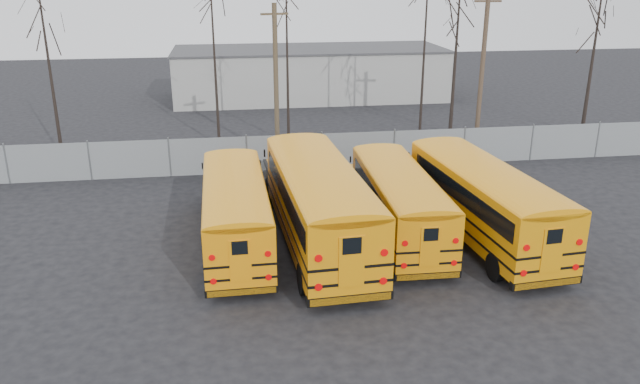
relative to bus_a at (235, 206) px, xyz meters
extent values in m
plane|color=black|center=(4.78, -2.69, -1.68)|extent=(120.00, 120.00, 0.00)
cube|color=gray|center=(4.78, 9.31, -0.68)|extent=(40.00, 0.04, 2.00)
cube|color=#9F9E9A|center=(6.78, 29.31, 0.32)|extent=(22.00, 8.00, 4.00)
cylinder|color=black|center=(-1.00, -3.27, -1.22)|extent=(0.27, 0.93, 0.93)
cylinder|color=black|center=(1.09, -3.24, -1.22)|extent=(0.27, 0.93, 0.93)
cylinder|color=black|center=(-1.11, 4.51, -1.22)|extent=(0.27, 0.93, 0.93)
cylinder|color=black|center=(0.98, 4.54, -1.22)|extent=(0.27, 0.93, 0.93)
cube|color=orange|center=(0.00, -0.24, -0.13)|extent=(2.44, 8.65, 2.18)
cube|color=orange|center=(-0.07, 4.85, -0.76)|extent=(2.11, 1.61, 0.93)
cube|color=black|center=(0.01, -0.43, 0.36)|extent=(2.47, 7.72, 0.65)
cube|color=black|center=(-0.01, 0.55, -0.80)|extent=(2.49, 10.24, 0.08)
cube|color=black|center=(-0.01, 0.55, -0.34)|extent=(2.49, 10.24, 0.08)
cube|color=black|center=(0.07, -4.46, -1.27)|extent=(2.37, 0.24, 0.26)
cube|color=black|center=(-0.08, 5.59, -1.27)|extent=(2.23, 0.22, 0.24)
cube|color=orange|center=(0.07, -4.56, -0.15)|extent=(0.70, 0.05, 1.44)
cylinder|color=#B20505|center=(-0.81, -4.58, -0.80)|extent=(0.20, 0.04, 0.20)
cylinder|color=#B20505|center=(0.95, -4.56, -0.80)|extent=(0.20, 0.04, 0.20)
cylinder|color=#B20505|center=(-0.81, -4.58, 0.03)|extent=(0.20, 0.04, 0.20)
cylinder|color=#B20505|center=(0.95, -4.56, 0.03)|extent=(0.20, 0.04, 0.20)
cylinder|color=black|center=(2.13, -4.20, -1.14)|extent=(0.36, 1.10, 1.09)
cylinder|color=black|center=(4.59, -4.08, -1.14)|extent=(0.36, 1.10, 1.09)
cylinder|color=black|center=(1.67, 4.94, -1.14)|extent=(0.36, 1.10, 1.09)
cylinder|color=black|center=(4.13, 5.06, -1.14)|extent=(0.36, 1.10, 1.09)
cube|color=orange|center=(3.18, -0.60, 0.14)|extent=(3.23, 10.25, 2.56)
cube|color=orange|center=(2.88, 5.38, -0.59)|extent=(2.54, 1.97, 1.09)
cube|color=black|center=(3.19, -0.82, 0.71)|extent=(3.22, 9.16, 0.76)
cube|color=black|center=(3.14, 0.32, -0.65)|extent=(3.35, 12.12, 0.10)
cube|color=black|center=(3.14, 0.32, -0.10)|extent=(3.35, 12.12, 0.10)
cube|color=black|center=(3.43, -5.55, -1.19)|extent=(2.80, 0.38, 0.30)
cube|color=black|center=(2.84, 6.25, -1.19)|extent=(2.62, 0.35, 0.28)
cube|color=orange|center=(3.44, -5.67, 0.11)|extent=(0.82, 0.08, 1.69)
cylinder|color=#B20505|center=(2.40, -5.73, -0.65)|extent=(0.24, 0.06, 0.24)
cylinder|color=#B20505|center=(4.47, -5.63, -0.65)|extent=(0.24, 0.06, 0.24)
cylinder|color=#B20505|center=(2.40, -5.73, 0.33)|extent=(0.24, 0.06, 0.24)
cylinder|color=#B20505|center=(4.47, -5.63, 0.33)|extent=(0.24, 0.06, 0.24)
cylinder|color=black|center=(5.37, -3.07, -1.23)|extent=(0.28, 0.92, 0.91)
cylinder|color=black|center=(7.44, -3.12, -1.23)|extent=(0.28, 0.92, 0.91)
cylinder|color=black|center=(5.56, 4.61, -1.23)|extent=(0.28, 0.92, 0.91)
cylinder|color=black|center=(7.63, 4.56, -1.23)|extent=(0.28, 0.92, 0.91)
cube|color=orange|center=(6.48, -0.12, -0.15)|extent=(2.50, 8.56, 2.15)
cube|color=orange|center=(6.60, 4.90, -0.77)|extent=(2.10, 1.61, 0.91)
cube|color=black|center=(6.47, -0.31, 0.33)|extent=(2.51, 7.64, 0.64)
cube|color=black|center=(6.50, 0.65, -0.81)|extent=(2.57, 10.13, 0.08)
cube|color=black|center=(6.50, 0.65, -0.36)|extent=(2.57, 10.13, 0.08)
cube|color=black|center=(6.37, -4.28, -1.27)|extent=(2.34, 0.26, 0.26)
cube|color=black|center=(6.62, 5.63, -1.27)|extent=(2.20, 0.24, 0.24)
cube|color=orange|center=(6.37, -4.38, -0.17)|extent=(0.69, 0.05, 1.42)
cylinder|color=#B20505|center=(5.50, -4.37, -0.81)|extent=(0.20, 0.04, 0.20)
cylinder|color=#B20505|center=(7.24, -4.41, -0.81)|extent=(0.20, 0.04, 0.20)
cylinder|color=#B20505|center=(5.50, -4.37, 0.01)|extent=(0.20, 0.04, 0.20)
cylinder|color=#B20505|center=(7.24, -4.41, 0.01)|extent=(0.20, 0.04, 0.20)
cylinder|color=black|center=(8.84, -4.23, -1.18)|extent=(0.37, 1.03, 1.01)
cylinder|color=black|center=(11.11, -4.04, -1.18)|extent=(0.37, 1.03, 1.01)
cylinder|color=black|center=(8.13, 4.20, -1.18)|extent=(0.37, 1.03, 1.01)
cylinder|color=black|center=(10.40, 4.39, -1.18)|extent=(0.37, 1.03, 1.01)
cube|color=orange|center=(9.70, -0.87, 0.00)|extent=(3.29, 9.54, 2.37)
cube|color=orange|center=(9.24, 4.64, -0.68)|extent=(2.40, 1.90, 1.01)
cube|color=black|center=(9.72, -1.07, 0.53)|extent=(3.25, 8.54, 0.70)
cube|color=black|center=(9.63, -0.02, -0.73)|extent=(3.47, 11.27, 0.09)
cube|color=black|center=(9.63, -0.02, -0.22)|extent=(3.47, 11.27, 0.09)
cube|color=black|center=(10.08, -5.44, -1.23)|extent=(2.59, 0.44, 0.28)
cube|color=black|center=(9.17, 5.44, -1.23)|extent=(2.42, 0.40, 0.26)
cube|color=orange|center=(10.09, -5.55, -0.02)|extent=(0.76, 0.10, 1.56)
cylinder|color=#B20505|center=(9.14, -5.64, -0.73)|extent=(0.22, 0.06, 0.22)
cylinder|color=#B20505|center=(11.05, -5.48, -0.73)|extent=(0.22, 0.06, 0.22)
cylinder|color=#B20505|center=(9.14, -5.64, 0.18)|extent=(0.22, 0.06, 0.22)
cylinder|color=#B20505|center=(11.05, -5.48, 0.18)|extent=(0.22, 0.06, 0.22)
cylinder|color=#4E402C|center=(2.61, 11.81, 2.60)|extent=(0.27, 0.27, 8.57)
cube|color=#4E402C|center=(2.61, 11.81, 6.32)|extent=(1.52, 0.41, 0.11)
cylinder|color=#4D3C2C|center=(15.26, 13.57, 2.86)|extent=(0.28, 0.28, 9.09)
cube|color=#4D3C2C|center=(15.26, 13.57, 6.80)|extent=(1.62, 0.21, 0.12)
cone|color=black|center=(-9.74, 13.94, 3.43)|extent=(0.26, 0.26, 10.23)
cone|color=black|center=(-0.73, 14.95, 4.07)|extent=(0.26, 0.26, 11.51)
cone|color=black|center=(3.54, 14.79, 4.02)|extent=(0.26, 0.26, 11.41)
cone|color=black|center=(11.90, 14.63, 4.77)|extent=(0.26, 0.26, 12.90)
cone|color=black|center=(13.94, 14.70, 3.22)|extent=(0.26, 0.26, 9.81)
cone|color=black|center=(23.08, 14.68, 3.03)|extent=(0.26, 0.26, 9.42)
camera|label=1|loc=(-0.06, -22.58, 8.57)|focal=35.00mm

